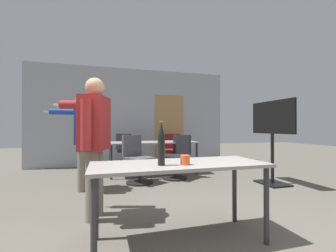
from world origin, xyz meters
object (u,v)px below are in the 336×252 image
object	(u,v)px
person_far_watching	(94,134)
office_chair_near_pushed	(173,152)
drink_cup	(185,160)
office_chair_far_left	(137,160)
office_chair_mid_tucked	(128,152)
tv_screen	(272,132)
person_center_tall	(81,133)
office_chair_far_right	(177,158)
beer_bottle	(161,144)

from	to	relation	value
person_far_watching	office_chair_near_pushed	world-z (taller)	person_far_watching
drink_cup	office_chair_far_left	bearing A→B (deg)	91.39
office_chair_mid_tucked	drink_cup	distance (m)	4.11
tv_screen	person_far_watching	bearing A→B (deg)	-77.24
person_center_tall	office_chair_far_right	size ratio (longest dim) A/B	1.79
office_chair_near_pushed	beer_bottle	world-z (taller)	beer_bottle
person_far_watching	office_chair_mid_tucked	xyz separation A→B (m)	(0.74, 3.16, -0.57)
office_chair_far_right	office_chair_near_pushed	xyz separation A→B (m)	(0.35, 1.36, -0.01)
tv_screen	office_chair_mid_tucked	size ratio (longest dim) A/B	1.72
tv_screen	office_chair_mid_tucked	xyz separation A→B (m)	(-2.47, 2.44, -0.56)
office_chair_far_right	office_chair_mid_tucked	size ratio (longest dim) A/B	1.00
person_far_watching	office_chair_far_left	distance (m)	1.83
office_chair_far_right	drink_cup	xyz separation A→B (m)	(-0.80, -2.64, 0.36)
beer_bottle	office_chair_mid_tucked	bearing A→B (deg)	88.10
office_chair_mid_tucked	beer_bottle	size ratio (longest dim) A/B	2.35
beer_bottle	person_center_tall	bearing A→B (deg)	111.33
beer_bottle	drink_cup	distance (m)	0.26
tv_screen	drink_cup	size ratio (longest dim) A/B	18.28
office_chair_far_right	office_chair_near_pushed	size ratio (longest dim) A/B	1.01
tv_screen	person_far_watching	xyz separation A→B (m)	(-3.20, -0.73, 0.01)
office_chair_near_pushed	person_far_watching	bearing A→B (deg)	69.89
office_chair_mid_tucked	office_chair_far_left	bearing A→B (deg)	-48.26
office_chair_near_pushed	beer_bottle	xyz separation A→B (m)	(-1.36, -3.97, 0.51)
tv_screen	office_chair_near_pushed	bearing A→B (deg)	-152.01
tv_screen	office_chair_far_left	xyz separation A→B (m)	(-2.45, 0.84, -0.55)
tv_screen	office_chair_far_right	distance (m)	1.95
tv_screen	person_center_tall	size ratio (longest dim) A/B	0.97
office_chair_near_pushed	office_chair_mid_tucked	distance (m)	1.23
office_chair_near_pushed	drink_cup	xyz separation A→B (m)	(-1.15, -4.00, 0.37)
office_chair_far_right	office_chair_near_pushed	distance (m)	1.40
tv_screen	person_center_tall	xyz separation A→B (m)	(-3.46, 0.57, 0.00)
tv_screen	office_chair_near_pushed	xyz separation A→B (m)	(-1.24, 2.34, -0.57)
office_chair_far_right	office_chair_mid_tucked	bearing A→B (deg)	-4.10
office_chair_far_left	office_chair_mid_tucked	world-z (taller)	office_chair_far_left
tv_screen	person_center_tall	bearing A→B (deg)	-99.38
office_chair_near_pushed	office_chair_far_right	bearing A→B (deg)	88.23
tv_screen	drink_cup	world-z (taller)	tv_screen
office_chair_far_left	office_chair_mid_tucked	bearing A→B (deg)	-117.48
office_chair_far_right	office_chair_mid_tucked	xyz separation A→B (m)	(-0.88, 1.46, 0.00)
tv_screen	office_chair_far_left	bearing A→B (deg)	-108.89
tv_screen	office_chair_far_right	world-z (taller)	tv_screen
person_far_watching	beer_bottle	world-z (taller)	person_far_watching
office_chair_mid_tucked	drink_cup	world-z (taller)	office_chair_mid_tucked
office_chair_near_pushed	drink_cup	size ratio (longest dim) A/B	10.40
office_chair_far_left	drink_cup	size ratio (longest dim) A/B	10.64
person_far_watching	office_chair_far_left	size ratio (longest dim) A/B	1.81
tv_screen	beer_bottle	bearing A→B (deg)	-57.94
person_center_tall	office_chair_far_right	distance (m)	2.00
office_chair_far_right	beer_bottle	xyz separation A→B (m)	(-1.01, -2.61, 0.50)
person_center_tall	office_chair_near_pushed	distance (m)	2.89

